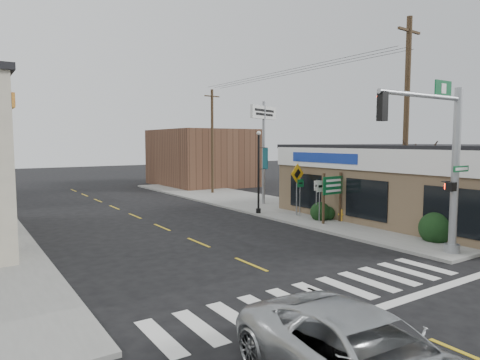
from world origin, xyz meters
TOP-DOWN VIEW (x-y plane):
  - ground at (0.00, 0.00)m, footprint 140.00×140.00m
  - sidewalk_right at (9.00, 13.00)m, footprint 6.00×38.00m
  - center_line at (0.00, 8.00)m, footprint 0.12×56.00m
  - crosswalk at (0.00, 0.40)m, footprint 11.00×2.20m
  - thrift_store at (14.50, 6.00)m, footprint 12.00×14.00m
  - bldg_distant_right at (12.00, 30.00)m, footprint 8.00×10.00m
  - suv at (-3.03, -3.73)m, footprint 2.83×5.46m
  - traffic_signal_pole at (6.43, 0.70)m, footprint 5.11×0.39m
  - guide_sign at (7.78, 7.62)m, footprint 1.51×0.13m
  - fire_hydrant at (8.50, 7.67)m, footprint 0.21×0.21m
  - ped_crossing_sign at (7.77, 10.44)m, footprint 1.17×0.08m
  - lamp_post at (6.36, 12.23)m, footprint 0.64×0.50m
  - dance_center_sign at (8.88, 15.21)m, footprint 3.29×0.21m
  - bare_tree at (9.33, 3.65)m, footprint 2.53×2.53m
  - shrub_front at (8.47, 2.18)m, footprint 1.42×1.42m
  - shrub_back at (7.88, 8.63)m, footprint 1.10×1.10m
  - utility_pole_near at (9.50, 4.56)m, footprint 1.77×0.26m
  - utility_pole_far at (9.11, 22.66)m, footprint 1.49×0.22m

SIDE VIEW (x-z plane):
  - ground at x=0.00m, z-range 0.00..0.00m
  - center_line at x=0.00m, z-range 0.00..0.01m
  - crosswalk at x=0.00m, z-range 0.00..0.01m
  - sidewalk_right at x=9.00m, z-range 0.00..0.13m
  - fire_hydrant at x=8.50m, z-range 0.16..0.82m
  - shrub_back at x=7.88m, z-range 0.13..0.96m
  - shrub_front at x=8.47m, z-range 0.13..1.20m
  - suv at x=-3.03m, z-range 0.00..1.47m
  - guide_sign at x=7.78m, z-range 0.53..3.17m
  - thrift_store at x=14.50m, z-range 0.00..4.00m
  - ped_crossing_sign at x=7.77m, z-range 0.66..3.67m
  - bldg_distant_right at x=12.00m, z-range 0.00..5.60m
  - lamp_post at x=6.36m, z-range 0.53..5.42m
  - traffic_signal_pole at x=6.43m, z-range 0.74..7.21m
  - bare_tree at x=9.33m, z-range 1.58..6.64m
  - utility_pole_far at x=9.11m, z-range 0.24..8.79m
  - utility_pole_near at x=9.50m, z-range 0.26..10.42m
  - dance_center_sign at x=8.88m, z-range 1.88..8.87m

